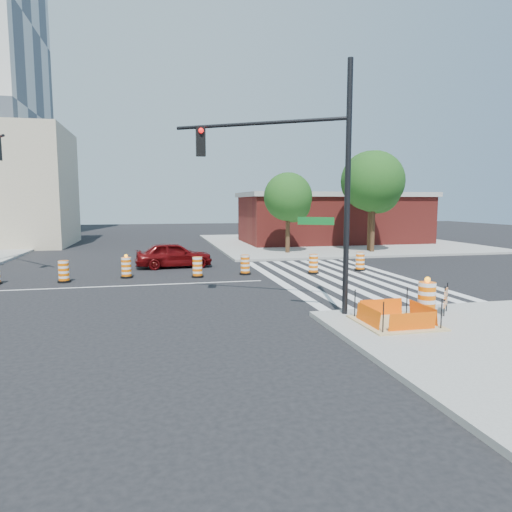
# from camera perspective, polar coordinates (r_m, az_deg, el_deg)

# --- Properties ---
(ground) EXTENTS (120.00, 120.00, 0.00)m
(ground) POSITION_cam_1_polar(r_m,az_deg,el_deg) (21.44, -17.97, -3.66)
(ground) COLOR black
(ground) RESTS_ON ground
(sidewalk_ne) EXTENTS (22.00, 22.00, 0.15)m
(sidewalk_ne) POSITION_cam_1_polar(r_m,az_deg,el_deg) (42.32, 9.50, 1.68)
(sidewalk_ne) COLOR gray
(sidewalk_ne) RESTS_ON ground
(crosswalk_east) EXTENTS (6.75, 13.50, 0.01)m
(crosswalk_east) POSITION_cam_1_polar(r_m,az_deg,el_deg) (23.13, 10.17, -2.67)
(crosswalk_east) COLOR silver
(crosswalk_east) RESTS_ON ground
(lane_centerline) EXTENTS (14.00, 0.12, 0.01)m
(lane_centerline) POSITION_cam_1_polar(r_m,az_deg,el_deg) (21.44, -17.97, -3.64)
(lane_centerline) COLOR silver
(lane_centerline) RESTS_ON ground
(excavation_pit) EXTENTS (2.20, 2.20, 0.90)m
(excavation_pit) POSITION_cam_1_polar(r_m,az_deg,el_deg) (14.33, 17.05, -7.80)
(excavation_pit) COLOR tan
(excavation_pit) RESTS_ON ground
(brick_storefront) EXTENTS (16.50, 8.50, 4.60)m
(brick_storefront) POSITION_cam_1_polar(r_m,az_deg,el_deg) (42.18, 9.56, 4.71)
(brick_storefront) COLOR maroon
(brick_storefront) RESTS_ON ground
(red_coupe) EXTENTS (4.49, 2.10, 1.49)m
(red_coupe) POSITION_cam_1_polar(r_m,az_deg,el_deg) (26.65, -10.23, 0.17)
(red_coupe) COLOR #510608
(red_coupe) RESTS_ON ground
(signal_pole_se) EXTENTS (5.20, 3.30, 7.98)m
(signal_pole_se) POSITION_cam_1_polar(r_m,az_deg,el_deg) (15.14, 5.05, 11.06)
(signal_pole_se) COLOR black
(signal_pole_se) RESTS_ON ground
(pit_drum) EXTENTS (0.67, 0.67, 1.31)m
(pit_drum) POSITION_cam_1_polar(r_m,az_deg,el_deg) (15.16, 20.54, -5.32)
(pit_drum) COLOR black
(pit_drum) RESTS_ON ground
(barricade) EXTENTS (0.57, 0.65, 0.97)m
(barricade) POSITION_cam_1_polar(r_m,az_deg,el_deg) (16.02, 22.64, -4.81)
(barricade) COLOR #FF6805
(barricade) RESTS_ON ground
(tree_north_c) EXTENTS (3.46, 3.44, 5.85)m
(tree_north_c) POSITION_cam_1_polar(r_m,az_deg,el_deg) (32.70, 4.08, 7.04)
(tree_north_c) COLOR #382314
(tree_north_c) RESTS_ON ground
(tree_north_d) EXTENTS (4.42, 4.42, 7.51)m
(tree_north_d) POSITION_cam_1_polar(r_m,az_deg,el_deg) (35.21, 14.18, 8.66)
(tree_north_d) COLOR #382314
(tree_north_d) RESTS_ON ground
(tree_north_e) EXTENTS (4.37, 4.37, 7.44)m
(tree_north_e) POSITION_cam_1_polar(r_m,az_deg,el_deg) (34.39, 14.56, 8.61)
(tree_north_e) COLOR #382314
(tree_north_e) RESTS_ON ground
(median_drum_3) EXTENTS (0.60, 0.60, 1.02)m
(median_drum_3) POSITION_cam_1_polar(r_m,az_deg,el_deg) (23.21, -22.90, -1.88)
(median_drum_3) COLOR black
(median_drum_3) RESTS_ON ground
(median_drum_4) EXTENTS (0.60, 0.60, 1.18)m
(median_drum_4) POSITION_cam_1_polar(r_m,az_deg,el_deg) (23.56, -15.90, -1.46)
(median_drum_4) COLOR black
(median_drum_4) RESTS_ON ground
(median_drum_5) EXTENTS (0.60, 0.60, 1.02)m
(median_drum_5) POSITION_cam_1_polar(r_m,az_deg,el_deg) (23.01, -7.33, -1.47)
(median_drum_5) COLOR black
(median_drum_5) RESTS_ON ground
(median_drum_6) EXTENTS (0.60, 0.60, 1.02)m
(median_drum_6) POSITION_cam_1_polar(r_m,az_deg,el_deg) (23.71, -1.37, -1.18)
(median_drum_6) COLOR black
(median_drum_6) RESTS_ON ground
(median_drum_7) EXTENTS (0.60, 0.60, 1.02)m
(median_drum_7) POSITION_cam_1_polar(r_m,az_deg,el_deg) (24.19, 7.19, -1.07)
(median_drum_7) COLOR black
(median_drum_7) RESTS_ON ground
(median_drum_8) EXTENTS (0.60, 0.60, 1.02)m
(median_drum_8) POSITION_cam_1_polar(r_m,az_deg,el_deg) (25.67, 12.88, -0.74)
(median_drum_8) COLOR black
(median_drum_8) RESTS_ON ground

